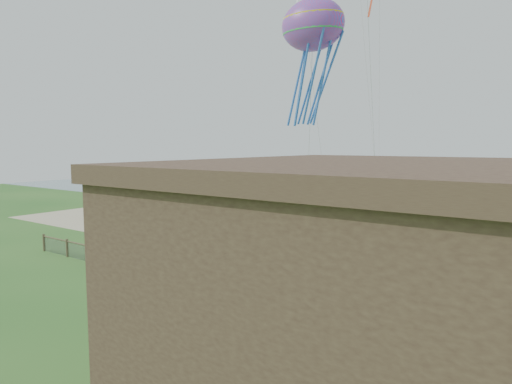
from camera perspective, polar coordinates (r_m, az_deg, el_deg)
ground at (r=19.66m, az=-13.98°, el=-17.60°), size 160.00×160.00×0.00m
sand_beach at (r=37.09m, az=13.15°, el=-6.31°), size 72.00×20.00×0.02m
ocean at (r=79.11m, az=25.62°, el=-0.26°), size 160.00×68.00×0.02m
chainlink_fence at (r=23.49m, az=-2.51°, el=-12.01°), size 36.20×0.20×1.25m
picnic_table at (r=17.65m, az=11.60°, el=-19.19°), size 1.65×1.29×0.67m
octopus_kite at (r=27.56m, az=7.04°, el=16.07°), size 4.36×3.71×7.61m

